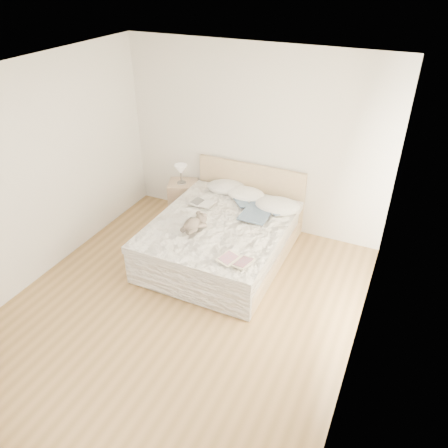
{
  "coord_description": "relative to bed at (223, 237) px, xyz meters",
  "views": [
    {
      "loc": [
        2.13,
        -3.38,
        3.66
      ],
      "look_at": [
        0.08,
        1.05,
        0.62
      ],
      "focal_mm": 35.0,
      "sensor_mm": 36.0,
      "label": 1
    }
  ],
  "objects": [
    {
      "name": "wall_front",
      "position": [
        0.0,
        -3.44,
        1.04
      ],
      "size": [
        4.0,
        0.02,
        2.7
      ],
      "primitive_type": "cube",
      "color": "silver",
      "rests_on": "ground"
    },
    {
      "name": "bed",
      "position": [
        0.0,
        0.0,
        0.0
      ],
      "size": [
        1.72,
        2.14,
        1.0
      ],
      "color": "tan",
      "rests_on": "floor"
    },
    {
      "name": "wall_left",
      "position": [
        -2.0,
        -1.19,
        1.04
      ],
      "size": [
        0.02,
        4.5,
        2.7
      ],
      "primitive_type": "cube",
      "color": "silver",
      "rests_on": "ground"
    },
    {
      "name": "wall_back",
      "position": [
        0.0,
        1.06,
        1.04
      ],
      "size": [
        4.0,
        0.02,
        2.7
      ],
      "primitive_type": "cube",
      "color": "silver",
      "rests_on": "ground"
    },
    {
      "name": "ceiling",
      "position": [
        0.0,
        -1.19,
        2.39
      ],
      "size": [
        4.0,
        4.5,
        0.0
      ],
      "primitive_type": "cube",
      "color": "silver",
      "rests_on": "ground"
    },
    {
      "name": "floor",
      "position": [
        0.0,
        -1.19,
        -0.31
      ],
      "size": [
        4.0,
        4.5,
        0.0
      ],
      "primitive_type": "cube",
      "color": "brown",
      "rests_on": "ground"
    },
    {
      "name": "pillow_left",
      "position": [
        -0.32,
        0.81,
        0.33
      ],
      "size": [
        0.67,
        0.55,
        0.18
      ],
      "primitive_type": "ellipsoid",
      "rotation": [
        0.0,
        0.0,
        0.26
      ],
      "color": "white",
      "rests_on": "bed"
    },
    {
      "name": "nightstand",
      "position": [
        -1.08,
        0.8,
        -0.03
      ],
      "size": [
        0.56,
        0.54,
        0.56
      ],
      "primitive_type": "cube",
      "rotation": [
        0.0,
        0.0,
        0.37
      ],
      "color": "tan",
      "rests_on": "floor"
    },
    {
      "name": "pillow_right",
      "position": [
        0.57,
        0.59,
        0.33
      ],
      "size": [
        0.68,
        0.51,
        0.19
      ],
      "primitive_type": "ellipsoid",
      "rotation": [
        0.0,
        0.0,
        0.09
      ],
      "color": "white",
      "rests_on": "bed"
    },
    {
      "name": "window",
      "position": [
        1.99,
        -0.89,
        1.14
      ],
      "size": [
        0.02,
        1.3,
        1.1
      ],
      "primitive_type": "cube",
      "color": "white",
      "rests_on": "wall_right"
    },
    {
      "name": "pillow_middle",
      "position": [
        0.04,
        0.72,
        0.33
      ],
      "size": [
        0.58,
        0.41,
        0.17
      ],
      "primitive_type": "ellipsoid",
      "rotation": [
        0.0,
        0.0,
        0.01
      ],
      "color": "white",
      "rests_on": "bed"
    },
    {
      "name": "photo_book",
      "position": [
        -0.42,
        0.22,
        0.32
      ],
      "size": [
        0.37,
        0.28,
        0.03
      ],
      "primitive_type": "cube",
      "rotation": [
        0.0,
        0.0,
        -0.13
      ],
      "color": "silver",
      "rests_on": "bed"
    },
    {
      "name": "table_lamp",
      "position": [
        -1.08,
        0.77,
        0.48
      ],
      "size": [
        0.26,
        0.26,
        0.31
      ],
      "color": "#47423D",
      "rests_on": "nightstand"
    },
    {
      "name": "teddy_bear",
      "position": [
        -0.22,
        -0.46,
        0.34
      ],
      "size": [
        0.3,
        0.39,
        0.18
      ],
      "primitive_type": null,
      "rotation": [
        0.0,
        0.0,
        -0.18
      ],
      "color": "brown",
      "rests_on": "bed"
    },
    {
      "name": "wall_right",
      "position": [
        2.0,
        -1.19,
        1.04
      ],
      "size": [
        0.02,
        4.5,
        2.7
      ],
      "primitive_type": "cube",
      "color": "silver",
      "rests_on": "ground"
    },
    {
      "name": "blouse",
      "position": [
        0.37,
        0.31,
        0.32
      ],
      "size": [
        0.6,
        0.64,
        0.02
      ],
      "primitive_type": null,
      "rotation": [
        0.0,
        0.0,
        0.01
      ],
      "color": "#374A61",
      "rests_on": "bed"
    },
    {
      "name": "childrens_book",
      "position": [
        0.55,
        -0.83,
        0.32
      ],
      "size": [
        0.43,
        0.34,
        0.03
      ],
      "primitive_type": "cube",
      "rotation": [
        0.0,
        0.0,
        -0.23
      ],
      "color": "beige",
      "rests_on": "bed"
    }
  ]
}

